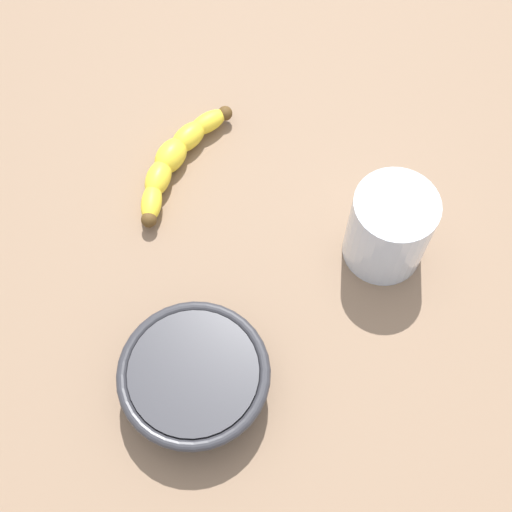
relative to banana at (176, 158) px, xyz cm
name	(u,v)px	position (x,y,z in cm)	size (l,w,h in cm)	color
wooden_tabletop	(227,205)	(-6.04, -4.90, -3.19)	(120.00, 120.00, 3.00)	#7F644D
banana	(176,158)	(0.00, 0.00, 0.00)	(15.05, 14.15, 3.37)	yellow
smoothie_glass	(389,229)	(-17.17, -20.80, 3.48)	(9.12, 9.12, 10.45)	silver
ceramic_bowl	(195,378)	(-27.92, 3.26, 1.49)	(15.44, 15.44, 5.36)	#2D2D33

